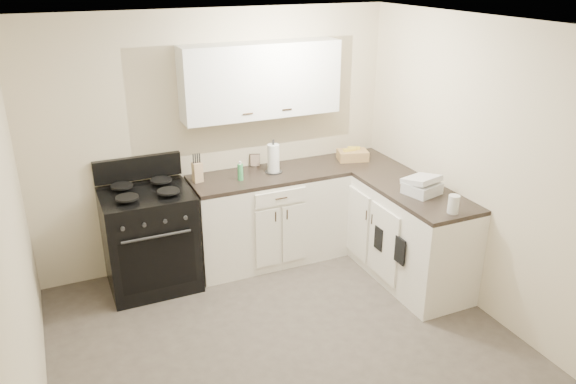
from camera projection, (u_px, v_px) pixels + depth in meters
name	position (u px, v px, depth m)	size (l,w,h in m)	color
floor	(291.00, 352.00, 4.48)	(3.60, 3.60, 0.00)	#473F38
ceiling	(292.00, 27.00, 3.52)	(3.60, 3.60, 0.00)	white
wall_back	(216.00, 141.00, 5.52)	(3.60, 3.60, 0.00)	beige
wall_right	(488.00, 173.00, 4.68)	(3.60, 3.60, 0.00)	beige
wall_left	(16.00, 259.00, 3.32)	(3.60, 3.60, 0.00)	beige
wall_front	(460.00, 360.00, 2.48)	(3.60, 3.60, 0.00)	beige
base_cabinets_back	(269.00, 218.00, 5.73)	(1.55, 0.60, 0.90)	white
base_cabinets_right	(393.00, 225.00, 5.59)	(0.60, 1.90, 0.90)	white
countertop_back	(268.00, 176.00, 5.55)	(1.55, 0.60, 0.04)	black
countertop_right	(397.00, 181.00, 5.41)	(0.60, 1.90, 0.04)	black
upper_cabinets	(261.00, 80.00, 5.33)	(1.55, 0.30, 0.70)	white
stove	(150.00, 241.00, 5.25)	(0.81, 0.69, 0.98)	black
knife_block	(197.00, 172.00, 5.31)	(0.09, 0.08, 0.19)	tan
paper_towel	(273.00, 159.00, 5.53)	(0.12, 0.12, 0.29)	white
soap_bottle	(240.00, 172.00, 5.35)	(0.05, 0.05, 0.16)	#3FA45B
picture_frame	(255.00, 160.00, 5.72)	(0.10, 0.01, 0.13)	black
wicker_basket	(353.00, 155.00, 5.91)	(0.31, 0.20, 0.10)	tan
countertop_grill	(422.00, 188.00, 5.05)	(0.28, 0.26, 0.10)	silver
glass_jar	(454.00, 204.00, 4.65)	(0.09, 0.09, 0.16)	silver
oven_mitt_near	(400.00, 251.00, 4.96)	(0.02, 0.14, 0.24)	black
oven_mitt_far	(379.00, 239.00, 5.26)	(0.02, 0.13, 0.23)	black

